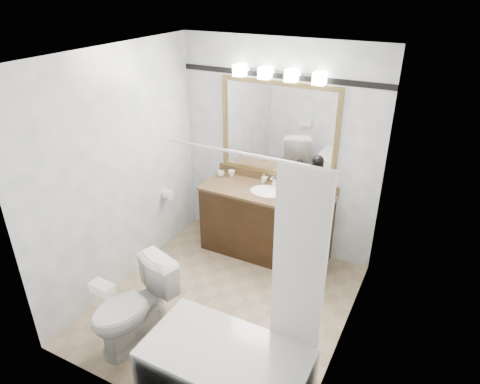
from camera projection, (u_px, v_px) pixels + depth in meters
name	position (u px, v px, depth m)	size (l,w,h in m)	color
room	(222.00, 197.00, 3.90)	(2.42, 2.62, 2.52)	#9E896B
vanity	(266.00, 222.00, 5.07)	(1.53, 0.58, 0.97)	black
mirror	(278.00, 130.00, 4.80)	(1.40, 0.04, 1.10)	olive
vanity_light_bar	(278.00, 74.00, 4.47)	(1.02, 0.14, 0.12)	silver
accent_stripe	(281.00, 76.00, 4.54)	(2.40, 0.01, 0.06)	black
bathtub	(230.00, 366.00, 3.40)	(1.30, 0.75, 1.96)	white
tp_roll	(168.00, 194.00, 5.14)	(0.12, 0.12, 0.11)	white
toilet	(133.00, 308.00, 3.82)	(0.44, 0.78, 0.80)	white
tissue_box	(102.00, 288.00, 3.39)	(0.20, 0.11, 0.08)	white
coffee_maker	(302.00, 185.00, 4.63)	(0.17, 0.22, 0.33)	black
cup_left	(221.00, 174.00, 5.24)	(0.08, 0.08, 0.07)	white
cup_right	(231.00, 173.00, 5.23)	(0.08, 0.08, 0.08)	white
soap_bottle_a	(264.00, 178.00, 5.07)	(0.05, 0.05, 0.11)	white
soap_bottle_b	(275.00, 183.00, 4.98)	(0.07, 0.07, 0.09)	white
soap_bar	(278.00, 188.00, 4.94)	(0.07, 0.05, 0.02)	beige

